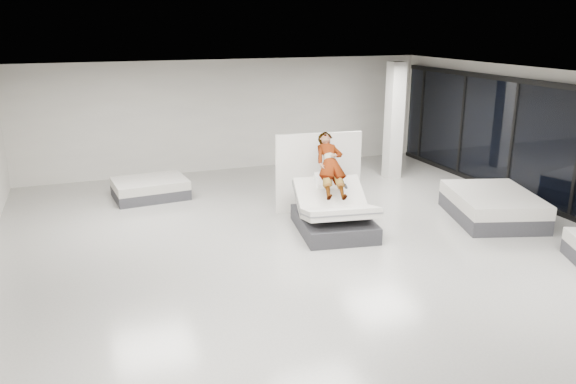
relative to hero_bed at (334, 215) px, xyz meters
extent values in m
plane|color=#A9A69F|center=(-0.66, -1.13, -0.36)|extent=(14.00, 14.00, 0.00)
plane|color=#252528|center=(-0.66, -1.13, 2.84)|extent=(14.00, 14.00, 0.00)
cube|color=silver|center=(-0.66, 5.87, 1.24)|extent=(12.00, 0.04, 3.20)
cube|color=#35353A|center=(0.00, 0.01, -0.20)|extent=(1.72, 2.12, 0.34)
cube|color=silver|center=(0.06, 0.36, 0.31)|extent=(1.57, 1.15, 0.67)
cube|color=#5D5D61|center=(0.06, 0.36, 0.31)|extent=(1.58, 1.07, 0.52)
cube|color=silver|center=(-0.07, -0.43, 0.19)|extent=(1.58, 1.20, 0.43)
cube|color=#5D5D61|center=(-0.07, -0.43, 0.19)|extent=(1.59, 1.18, 0.26)
cube|color=white|center=(0.08, 0.52, 0.60)|extent=(0.58, 0.48, 0.31)
imported|color=slate|center=(0.05, 0.30, 0.82)|extent=(0.83, 1.48, 1.54)
cube|color=black|center=(0.21, -0.08, 0.62)|extent=(0.07, 0.15, 0.08)
cube|color=white|center=(0.25, 1.41, 0.55)|extent=(2.00, 0.33, 1.82)
cube|color=#35353A|center=(3.61, -0.52, -0.20)|extent=(2.26, 2.63, 0.34)
cube|color=silver|center=(3.61, -0.52, 0.11)|extent=(2.26, 2.63, 0.28)
cube|color=#35353A|center=(-3.29, 3.74, -0.23)|extent=(1.85, 1.46, 0.26)
cube|color=silver|center=(-3.29, 3.74, 0.00)|extent=(1.85, 1.46, 0.22)
cube|color=silver|center=(3.34, 3.37, 1.24)|extent=(0.40, 0.40, 3.20)
cube|color=black|center=(5.24, -1.13, -0.30)|extent=(0.12, 13.40, 0.12)
cube|color=black|center=(5.24, 0.87, 1.09)|extent=(0.09, 0.08, 2.80)
cube|color=black|center=(5.24, 2.87, 1.09)|extent=(0.09, 0.08, 2.80)
cube|color=black|center=(5.24, 4.87, 1.09)|extent=(0.09, 0.08, 2.80)
camera|label=1|loc=(-4.72, -9.99, 3.83)|focal=35.00mm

